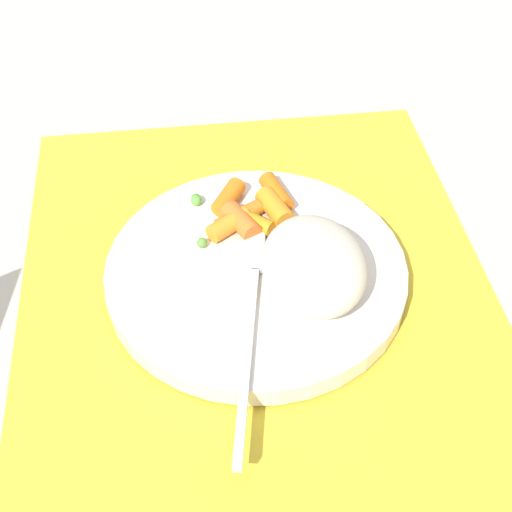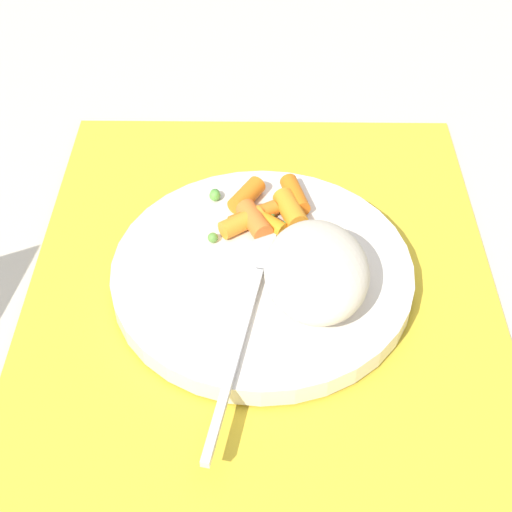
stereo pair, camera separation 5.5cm
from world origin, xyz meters
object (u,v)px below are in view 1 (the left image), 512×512
rice_mound (314,265)px  fork (252,310)px  plate (256,273)px  carrot_portion (249,211)px

rice_mound → fork: 0.06m
plate → fork: size_ratio=1.12×
carrot_portion → plate: bearing=178.2°
carrot_portion → fork: 0.10m
rice_mound → fork: bearing=113.4°
rice_mound → plate: bearing=56.8°
plate → rice_mound: (-0.03, -0.04, 0.03)m
rice_mound → carrot_portion: 0.09m
fork → rice_mound: bearing=-66.6°
rice_mound → fork: (-0.02, 0.05, -0.02)m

